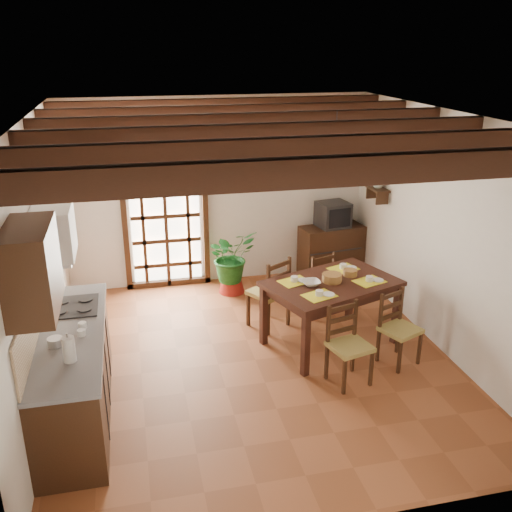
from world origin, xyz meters
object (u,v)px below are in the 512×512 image
object	(u,v)px
chair_far_right	(315,293)
kitchen_counter	(74,372)
sideboard	(331,252)
potted_plant	(231,256)
chair_near_right	(398,341)
chair_far_left	(269,305)
chair_near_left	(348,359)
dining_table	(331,290)
crt_tv	(333,215)
pendant_lamp	(334,176)

from	to	relation	value
chair_far_right	kitchen_counter	bearing A→B (deg)	9.62
sideboard	potted_plant	bearing A→B (deg)	-179.43
chair_near_right	chair_far_left	bearing A→B (deg)	112.61
kitchen_counter	chair_far_left	xyz separation A→B (m)	(2.32, 1.40, -0.17)
kitchen_counter	chair_near_left	size ratio (longest dim) A/B	2.53
chair_near_left	chair_near_right	size ratio (longest dim) A/B	1.04
chair_far_right	sideboard	bearing A→B (deg)	-138.03
dining_table	chair_far_right	bearing A→B (deg)	63.99
dining_table	crt_tv	size ratio (longest dim) A/B	3.40
chair_near_left	potted_plant	world-z (taller)	potted_plant
chair_far_left	sideboard	xyz separation A→B (m)	(1.36, 1.42, 0.11)
crt_tv	chair_far_left	bearing A→B (deg)	-143.97
chair_near_left	chair_far_left	xyz separation A→B (m)	(-0.52, 1.46, 0.02)
dining_table	pendant_lamp	bearing A→B (deg)	70.43
dining_table	sideboard	world-z (taller)	sideboard
chair_near_right	chair_far_left	size ratio (longest dim) A/B	0.89
kitchen_counter	chair_near_left	distance (m)	2.85
crt_tv	potted_plant	size ratio (longest dim) A/B	0.25
dining_table	pendant_lamp	xyz separation A→B (m)	(-0.00, 0.10, 1.36)
crt_tv	pendant_lamp	xyz separation A→B (m)	(-0.74, -1.92, 1.06)
kitchen_counter	sideboard	world-z (taller)	kitchen_counter
chair_near_right	chair_far_left	xyz separation A→B (m)	(-1.23, 1.21, 0.03)
chair_far_left	chair_far_right	size ratio (longest dim) A/B	1.07
potted_plant	chair_near_right	bearing A→B (deg)	-57.62
chair_near_right	crt_tv	xyz separation A→B (m)	(0.13, 2.63, 0.75)
chair_near_right	crt_tv	distance (m)	2.73
potted_plant	sideboard	bearing A→B (deg)	8.62
dining_table	pendant_lamp	distance (m)	1.36
chair_far_right	potted_plant	size ratio (longest dim) A/B	0.44
kitchen_counter	pendant_lamp	distance (m)	3.46
chair_near_left	dining_table	bearing A→B (deg)	69.46
sideboard	pendant_lamp	size ratio (longest dim) A/B	1.15
chair_far_left	potted_plant	size ratio (longest dim) A/B	0.47
sideboard	chair_near_left	bearing A→B (deg)	-114.28
crt_tv	pendant_lamp	size ratio (longest dim) A/B	0.61
potted_plant	kitchen_counter	bearing A→B (deg)	-128.40
sideboard	pendant_lamp	distance (m)	2.65
dining_table	chair_far_left	size ratio (longest dim) A/B	1.83
chair_far_right	sideboard	xyz separation A→B (m)	(0.65, 1.17, 0.13)
chair_far_right	pendant_lamp	world-z (taller)	pendant_lamp
kitchen_counter	pendant_lamp	xyz separation A→B (m)	(2.94, 0.90, 1.60)
potted_plant	chair_far_left	bearing A→B (deg)	-76.55
chair_far_right	sideboard	size ratio (longest dim) A/B	0.92
chair_far_left	kitchen_counter	bearing A→B (deg)	-0.71
chair_near_right	chair_far_right	bearing A→B (deg)	86.69
kitchen_counter	sideboard	bearing A→B (deg)	37.51
kitchen_counter	chair_far_left	size ratio (longest dim) A/B	2.34
crt_tv	chair_near_right	bearing A→B (deg)	-102.93
chair_near_left	sideboard	distance (m)	3.01
dining_table	chair_near_left	bearing A→B (deg)	-115.93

